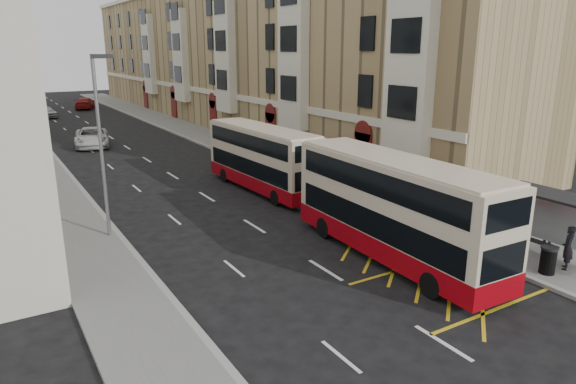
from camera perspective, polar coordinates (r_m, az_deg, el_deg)
ground at (r=17.61m, az=11.91°, el=-13.10°), size 200.00×200.00×0.00m
pavement_right at (r=45.93m, az=-6.49°, el=5.22°), size 4.00×120.00×0.15m
pavement_left at (r=42.02m, az=-26.04°, el=2.72°), size 3.00×120.00×0.15m
kerb_right at (r=45.15m, az=-8.80°, el=4.95°), size 0.25×120.00×0.15m
kerb_left at (r=42.17m, az=-24.02°, el=3.00°), size 0.25×120.00×0.15m
road_markings at (r=57.71m, az=-20.18°, el=6.44°), size 10.00×110.00×0.01m
terrace_right at (r=62.02m, az=-6.95°, el=14.84°), size 10.75×79.00×15.25m
bus_shelter at (r=22.82m, az=28.49°, el=-2.14°), size 1.65×4.25×2.70m
guard_railing at (r=25.13m, az=13.60°, el=-2.17°), size 0.06×6.56×1.01m
street_lamp_near at (r=23.79m, az=-20.04°, el=5.70°), size 0.93×0.18×8.00m
street_lamp_far at (r=53.38m, az=-26.76°, el=10.07°), size 0.93×0.18×8.00m
double_decker_front at (r=21.08m, az=11.69°, el=-1.83°), size 2.76×10.65×4.22m
double_decker_rear at (r=30.90m, az=-2.88°, el=3.74°), size 2.62×9.81×3.88m
litter_bin at (r=21.82m, az=26.94°, el=-6.72°), size 0.64×0.64×1.06m
pedestrian_near at (r=22.46m, az=28.66°, el=-5.46°), size 0.76×0.68×1.74m
pedestrian_mid at (r=24.58m, az=27.42°, el=-3.58°), size 0.94×0.79×1.72m
pedestrian_far at (r=22.74m, az=20.74°, el=-4.53°), size 0.92×0.43×1.53m
white_van at (r=48.37m, az=-20.98°, el=5.70°), size 3.79×6.30×1.64m
car_silver at (r=70.98m, az=-25.31°, el=8.07°), size 2.58×4.55×1.46m
car_dark at (r=78.49m, az=-27.27°, el=8.48°), size 2.33×5.01×1.59m
car_red at (r=79.08m, az=-21.59°, el=9.16°), size 3.94×5.88×1.58m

